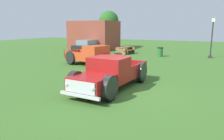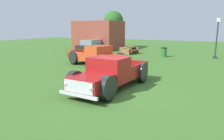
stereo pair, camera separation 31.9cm
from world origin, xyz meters
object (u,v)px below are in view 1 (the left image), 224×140
at_px(picnic_table, 125,49).
at_px(oak_tree_east, 109,21).
at_px(lamp_post_near, 212,37).
at_px(pickup_truck_behind_left, 97,57).
at_px(pickup_truck_foreground, 108,74).
at_px(sedan_distant_a, 88,46).
at_px(trash_can, 160,52).

height_order(picnic_table, oak_tree_east, oak_tree_east).
bearing_deg(lamp_post_near, oak_tree_east, 159.37).
xyz_separation_m(pickup_truck_behind_left, picnic_table, (-0.96, 8.10, -0.25)).
relative_size(lamp_post_near, oak_tree_east, 0.74).
xyz_separation_m(pickup_truck_foreground, oak_tree_east, (-9.46, 18.97, 3.03)).
relative_size(sedan_distant_a, oak_tree_east, 0.86).
relative_size(sedan_distant_a, trash_can, 4.75).
bearing_deg(pickup_truck_foreground, picnic_table, 108.89).
xyz_separation_m(picnic_table, oak_tree_east, (-4.91, 5.68, 3.29)).
bearing_deg(sedan_distant_a, lamp_post_near, 4.73).
bearing_deg(picnic_table, pickup_truck_foreground, -71.11).
xyz_separation_m(pickup_truck_behind_left, lamp_post_near, (7.74, 8.65, 1.28)).
bearing_deg(lamp_post_near, trash_can, -166.06).
bearing_deg(sedan_distant_a, pickup_truck_foreground, -54.28).
xyz_separation_m(pickup_truck_behind_left, trash_can, (3.10, 7.50, -0.27)).
distance_m(sedan_distant_a, lamp_post_near, 13.42).
relative_size(lamp_post_near, trash_can, 4.07).
bearing_deg(lamp_post_near, pickup_truck_behind_left, -131.82).
relative_size(sedan_distant_a, picnic_table, 2.08).
distance_m(pickup_truck_behind_left, trash_can, 8.12).
bearing_deg(pickup_truck_foreground, lamp_post_near, 73.29).
relative_size(picnic_table, oak_tree_east, 0.41).
bearing_deg(oak_tree_east, trash_can, -34.97).
relative_size(pickup_truck_foreground, picnic_table, 2.43).
bearing_deg(lamp_post_near, picnic_table, -176.36).
bearing_deg(pickup_truck_foreground, sedan_distant_a, 125.72).
xyz_separation_m(sedan_distant_a, picnic_table, (4.61, 0.55, -0.29)).
distance_m(pickup_truck_foreground, trash_can, 12.70).
relative_size(pickup_truck_foreground, oak_tree_east, 1.00).
bearing_deg(trash_can, picnic_table, 171.63).
bearing_deg(sedan_distant_a, pickup_truck_behind_left, -53.54).
xyz_separation_m(sedan_distant_a, lamp_post_near, (13.31, 1.10, 1.25)).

